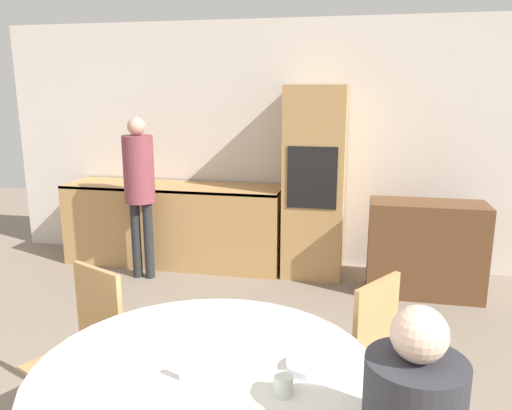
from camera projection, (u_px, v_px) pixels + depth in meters
wall_back at (292, 145)px, 5.36m from camera, size 6.57×0.05×2.60m
kitchen_counter at (174, 223)px, 5.47m from camera, size 2.37×0.60×0.88m
oven_unit at (315, 182)px, 5.06m from camera, size 0.60×0.59×1.93m
sideboard at (425, 249)px, 4.63m from camera, size 1.04×0.45×0.88m
chair_far_left at (87, 344)px, 2.72m from camera, size 0.53×0.53×0.94m
chair_far_right at (359, 349)px, 2.68m from camera, size 0.55×0.55×0.94m
person_standing at (139, 180)px, 4.91m from camera, size 0.30×0.30×1.63m
cup at (283, 385)px, 1.85m from camera, size 0.07×0.07×0.08m
bowl_near at (308, 366)px, 2.02m from camera, size 0.18×0.18×0.04m
salt_shaker at (183, 369)px, 1.95m from camera, size 0.03×0.03×0.09m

